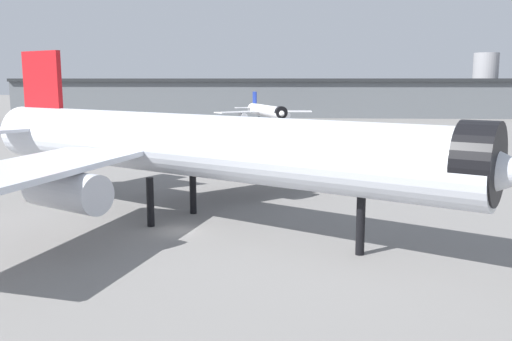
% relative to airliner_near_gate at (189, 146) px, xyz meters
% --- Properties ---
extents(ground, '(900.00, 900.00, 0.00)m').
position_rel_airliner_near_gate_xyz_m(ground, '(-0.26, -3.18, -8.00)').
color(ground, slate).
extents(airliner_near_gate, '(62.17, 55.62, 18.17)m').
position_rel_airliner_near_gate_xyz_m(airliner_near_gate, '(0.00, 0.00, 0.00)').
color(airliner_near_gate, silver).
rests_on(airliner_near_gate, ground).
extents(airliner_far_taxiway, '(30.83, 34.38, 10.67)m').
position_rel_airliner_near_gate_xyz_m(airliner_far_taxiway, '(-14.04, 125.11, -3.30)').
color(airliner_far_taxiway, white).
rests_on(airliner_far_taxiway, ground).
extents(terminal_building, '(243.45, 58.99, 25.37)m').
position_rel_airliner_near_gate_xyz_m(terminal_building, '(-2.45, 175.34, -0.19)').
color(terminal_building, slate).
rests_on(terminal_building, ground).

